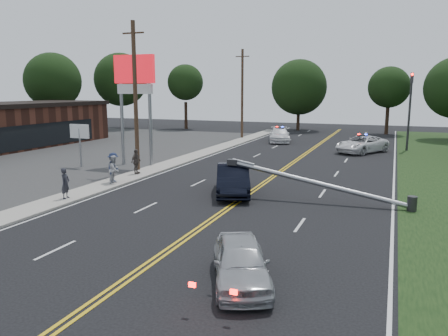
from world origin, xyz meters
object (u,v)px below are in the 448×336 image
at_px(pylon_sign, 135,83).
at_px(fallen_streetlight, 327,185).
at_px(traffic_signal, 410,105).
at_px(bystander_a, 65,183).
at_px(utility_pole_far, 242,94).
at_px(bystander_c, 113,167).
at_px(bystander_d, 136,161).
at_px(crashed_sedan, 233,180).
at_px(emergency_a, 362,144).
at_px(small_sign, 80,135).
at_px(emergency_b, 279,135).
at_px(bystander_b, 114,169).
at_px(waiting_sedan, 241,262).
at_px(utility_pole_mid, 135,97).

distance_m(pylon_sign, fallen_streetlight, 16.66).
bearing_deg(traffic_signal, bystander_a, -122.09).
bearing_deg(utility_pole_far, traffic_signal, -12.89).
relative_size(bystander_c, bystander_d, 1.08).
bearing_deg(crashed_sedan, emergency_a, 53.30).
distance_m(traffic_signal, crashed_sedan, 23.92).
distance_m(fallen_streetlight, bystander_d, 12.92).
relative_size(small_sign, bystander_c, 1.75).
bearing_deg(emergency_b, emergency_a, -45.75).
height_order(traffic_signal, bystander_d, traffic_signal).
xyz_separation_m(utility_pole_far, emergency_b, (4.87, -1.77, -4.33)).
bearing_deg(bystander_b, bystander_c, 31.27).
bearing_deg(bystander_d, utility_pole_far, 2.84).
bearing_deg(fallen_streetlight, bystander_d, 168.18).
height_order(small_sign, bystander_d, small_sign).
distance_m(fallen_streetlight, crashed_sedan, 4.98).
height_order(waiting_sedan, bystander_d, bystander_d).
bearing_deg(waiting_sedan, utility_pole_far, 85.01).
xyz_separation_m(utility_pole_mid, bystander_a, (1.02, -8.29, -4.19)).
distance_m(bystander_b, bystander_c, 0.35).
distance_m(traffic_signal, bystander_b, 27.86).
relative_size(traffic_signal, waiting_sedan, 1.82).
bearing_deg(small_sign, traffic_signal, 38.90).
bearing_deg(crashed_sedan, bystander_b, 162.67).
bearing_deg(emergency_a, traffic_signal, 67.85).
bearing_deg(small_sign, waiting_sedan, -39.39).
height_order(utility_pole_far, bystander_d, utility_pole_far).
bearing_deg(fallen_streetlight, utility_pole_far, 117.24).
relative_size(traffic_signal, bystander_a, 4.53).
bearing_deg(crashed_sedan, traffic_signal, 46.41).
xyz_separation_m(utility_pole_far, waiting_sedan, (12.42, -36.14, -4.42)).
relative_size(utility_pole_mid, waiting_sedan, 2.58).
relative_size(utility_pole_mid, bystander_c, 5.64).
height_order(emergency_a, bystander_c, bystander_c).
bearing_deg(waiting_sedan, bystander_b, 115.00).
distance_m(waiting_sedan, emergency_a, 29.18).
bearing_deg(bystander_d, fallen_streetlight, -100.81).
bearing_deg(fallen_streetlight, utility_pole_mid, 163.36).
xyz_separation_m(pylon_sign, small_sign, (-3.50, -2.00, -3.66)).
bearing_deg(emergency_a, utility_pole_mid, -102.76).
bearing_deg(fallen_streetlight, traffic_signal, 79.41).
bearing_deg(utility_pole_far, fallen_streetlight, -62.76).
bearing_deg(utility_pole_mid, bystander_b, -74.97).
bearing_deg(utility_pole_mid, bystander_d, -61.15).
bearing_deg(utility_pole_far, bystander_c, -87.96).
bearing_deg(traffic_signal, utility_pole_far, 167.11).
xyz_separation_m(pylon_sign, emergency_b, (6.17, 18.23, -5.25)).
relative_size(utility_pole_mid, bystander_a, 6.42).
distance_m(emergency_a, bystander_b, 23.06).
relative_size(pylon_sign, bystander_b, 4.84).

